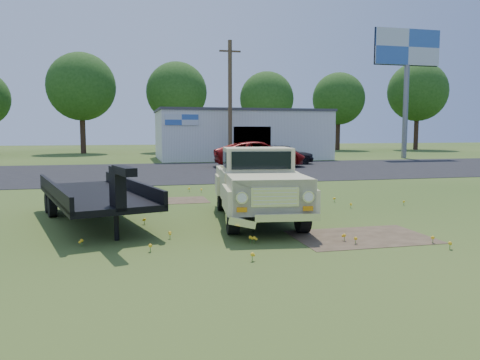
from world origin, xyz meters
name	(u,v)px	position (x,y,z in m)	size (l,w,h in m)	color
ground	(260,216)	(0.00, 0.00, 0.00)	(140.00, 140.00, 0.00)	#304E19
asphalt_lot	(189,171)	(0.00, 15.00, 0.00)	(90.00, 14.00, 0.02)	black
dirt_patch_a	(361,237)	(1.50, -3.00, 0.00)	(3.00, 2.00, 0.01)	#483826
dirt_patch_b	(175,201)	(-2.00, 3.50, 0.00)	(2.20, 1.60, 0.01)	#483826
commercial_building	(240,134)	(6.00, 26.99, 2.10)	(14.20, 8.20, 4.15)	white
billboard	(407,59)	(20.00, 24.04, 8.54)	(6.10, 0.45, 11.05)	slate
utility_pole_mid	(230,101)	(4.00, 22.00, 4.60)	(1.60, 0.30, 9.00)	#4C3523
treeline_c	(81,87)	(-8.00, 39.50, 6.93)	(7.04, 7.04, 10.47)	#382319
treeline_d	(177,92)	(2.00, 40.50, 6.62)	(6.72, 6.72, 10.00)	#382319
treeline_e	(267,99)	(12.00, 39.00, 5.98)	(6.08, 6.08, 9.04)	#382319
treeline_f	(339,99)	(22.00, 41.50, 6.30)	(6.40, 6.40, 9.52)	#382319
treeline_g	(418,92)	(32.00, 40.00, 7.25)	(7.36, 7.36, 10.95)	#382319
vintage_pickup_truck	(257,184)	(-0.21, -0.49, 0.97)	(2.08, 5.34, 1.94)	beige
flatbed_trailer	(94,190)	(-4.41, 0.22, 0.83)	(2.04, 6.11, 1.67)	black
red_pickup	(260,154)	(4.93, 17.21, 0.83)	(2.75, 5.97, 1.66)	maroon
dark_sedan	(284,154)	(7.35, 19.29, 0.71)	(1.67, 4.15, 1.41)	black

